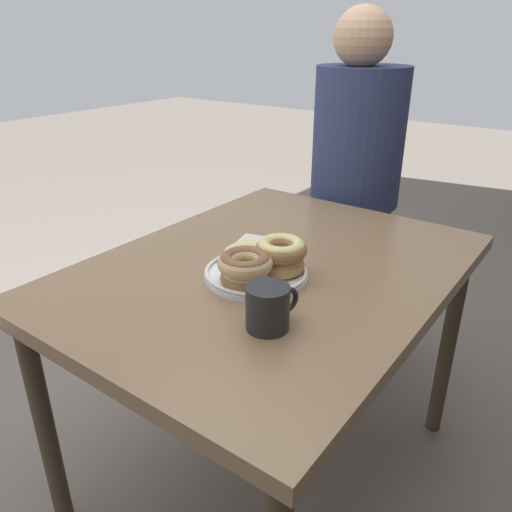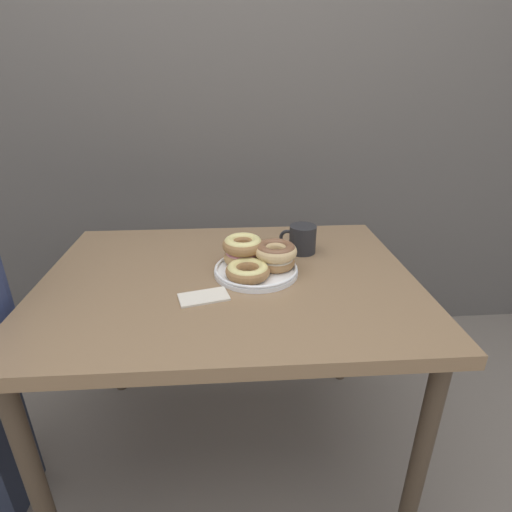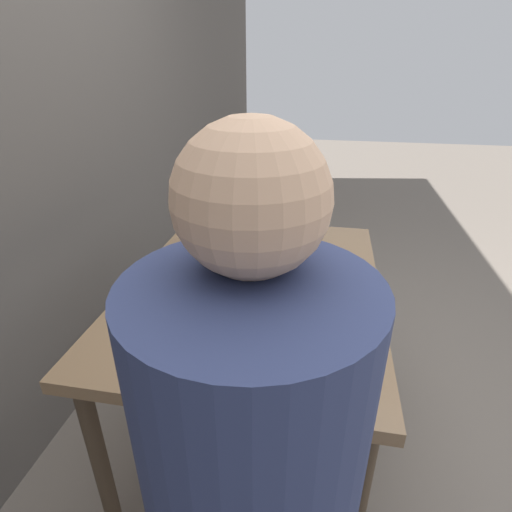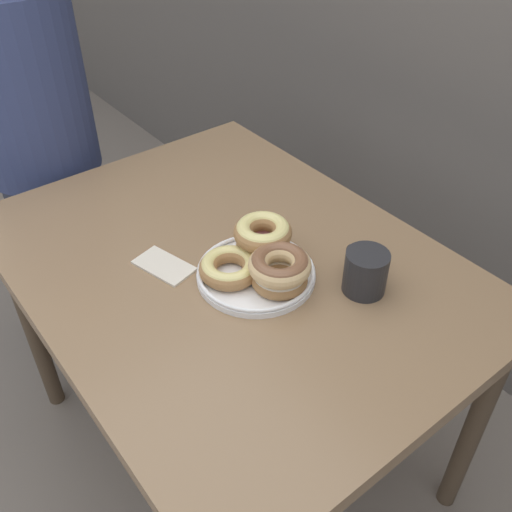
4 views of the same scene
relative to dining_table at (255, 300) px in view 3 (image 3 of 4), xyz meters
The scene contains 6 objects.
ground_plane 0.72m from the dining_table, 90.00° to the right, with size 14.00×14.00×0.00m, color #70665B.
dining_table is the anchor object (origin of this frame).
donut_plate 0.15m from the dining_table, 13.69° to the left, with size 0.29×0.26×0.10m.
coffee_mug 0.33m from the dining_table, 33.29° to the left, with size 0.13×0.09×0.10m.
person_figure 0.81m from the dining_table, 169.79° to the right, with size 0.36×0.35×1.40m.
napkin 0.17m from the dining_table, 118.10° to the right, with size 0.15×0.11×0.01m.
Camera 3 is at (-1.20, 0.04, 1.46)m, focal length 28.00 mm.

